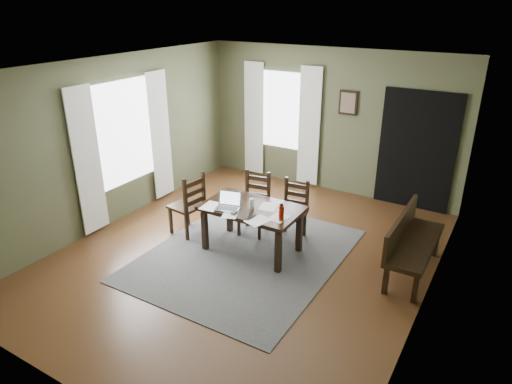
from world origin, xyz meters
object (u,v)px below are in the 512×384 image
Objects in this scene: chair_end at (189,205)px; chair_back_left at (255,204)px; bench at (410,239)px; laptop at (229,204)px; dining_table at (252,212)px; water_bottle at (281,213)px; chair_back_right at (293,211)px.

chair_end is 1.04m from chair_back_left.
chair_end is 3.32m from bench.
laptop is (-2.40, -0.79, 0.27)m from bench.
laptop reaches higher than dining_table.
water_bottle is (0.85, -0.71, 0.36)m from chair_back_left.
dining_table is 0.64m from water_bottle.
dining_table is 0.37m from laptop.
dining_table is 1.13m from chair_end.
chair_end is at bearing -153.90° from chair_back_left.
chair_end is 1.05× the size of chair_back_left.
chair_end reaches higher than chair_back_left.
bench is 2.54m from laptop.
chair_back_left is at bearing 140.02° from water_bottle.
dining_table is 0.61m from chair_back_left.
bench is at bearing -7.57° from chair_back_left.
laptop is at bearing -178.51° from water_bottle.
chair_end is at bearing 101.39° from bench.
chair_end is 1.63m from chair_back_right.
chair_back_right is at bearing 40.98° from laptop.
laptop is 0.84m from water_bottle.
chair_back_right is at bearing 87.38° from bench.
chair_back_left is 1.06× the size of chair_back_right.
chair_back_left reaches higher than dining_table.
water_bottle is (0.24, -0.85, 0.38)m from chair_back_right.
chair_back_left is at bearing 76.13° from laptop.
water_bottle reaches higher than bench.
water_bottle is at bearing -79.06° from chair_back_right.
chair_back_left reaches higher than water_bottle.
dining_table is at bearing -121.26° from chair_back_right.
chair_end is 0.68× the size of bench.
dining_table is 3.59× the size of laptop.
chair_back_left is 2.41m from bench.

